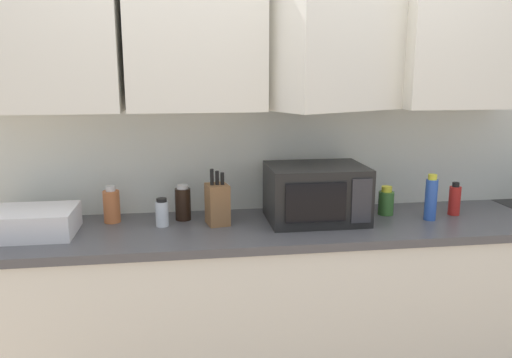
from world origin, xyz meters
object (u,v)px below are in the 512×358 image
(bottle_blue_cleaner, at_px, (431,198))
(dish_rack, at_px, (33,222))
(bottle_green_oil, at_px, (386,202))
(bottle_red_sauce, at_px, (455,200))
(bottle_soy_dark, at_px, (183,203))
(bottle_spice_jar, at_px, (112,206))
(bottle_clear_tall, at_px, (162,213))
(microwave, at_px, (316,193))
(knife_block, at_px, (217,204))

(bottle_blue_cleaner, bearing_deg, dish_rack, 179.06)
(bottle_green_oil, distance_m, bottle_red_sauce, 0.36)
(bottle_soy_dark, bearing_deg, bottle_spice_jar, 178.93)
(bottle_red_sauce, bearing_deg, bottle_clear_tall, 179.42)
(bottle_clear_tall, xyz_separation_m, bottle_green_oil, (1.15, 0.04, 0.00))
(bottle_red_sauce, bearing_deg, microwave, 179.58)
(bottle_green_oil, bearing_deg, bottle_spice_jar, 177.48)
(bottle_blue_cleaner, xyz_separation_m, bottle_soy_dark, (-1.23, 0.18, -0.03))
(bottle_clear_tall, xyz_separation_m, bottle_red_sauce, (1.50, -0.02, 0.01))
(bottle_green_oil, bearing_deg, knife_block, -176.98)
(microwave, height_order, bottle_blue_cleaner, microwave)
(microwave, bearing_deg, bottle_red_sauce, -0.42)
(knife_block, relative_size, bottle_soy_dark, 1.55)
(microwave, xyz_separation_m, knife_block, (-0.49, 0.00, -0.04))
(knife_block, height_order, bottle_soy_dark, knife_block)
(bottle_blue_cleaner, relative_size, bottle_red_sauce, 1.35)
(bottle_clear_tall, relative_size, bottle_green_oil, 0.92)
(bottle_green_oil, bearing_deg, bottle_red_sauce, -8.84)
(bottle_spice_jar, xyz_separation_m, bottle_red_sauce, (1.75, -0.12, -0.00))
(knife_block, bearing_deg, bottle_soy_dark, 148.65)
(knife_block, distance_m, bottle_soy_dark, 0.20)
(microwave, xyz_separation_m, bottle_clear_tall, (-0.76, 0.01, -0.07))
(bottle_spice_jar, bearing_deg, bottle_red_sauce, -3.79)
(bottle_clear_tall, xyz_separation_m, bottle_soy_dark, (0.10, 0.09, 0.02))
(dish_rack, relative_size, bottle_spice_jar, 2.06)
(bottle_clear_tall, distance_m, bottle_blue_cleaner, 1.34)
(dish_rack, relative_size, bottle_red_sauce, 2.20)
(microwave, bearing_deg, dish_rack, -178.16)
(knife_block, distance_m, bottle_clear_tall, 0.27)
(knife_block, relative_size, bottle_green_oil, 1.85)
(dish_rack, bearing_deg, bottle_red_sauce, 1.03)
(knife_block, distance_m, bottle_red_sauce, 1.24)
(bottle_soy_dark, bearing_deg, knife_block, -31.35)
(microwave, height_order, knife_block, microwave)
(microwave, bearing_deg, knife_block, 179.70)
(knife_block, relative_size, bottle_spice_jar, 1.51)
(dish_rack, bearing_deg, bottle_spice_jar, 24.81)
(bottle_blue_cleaner, bearing_deg, bottle_spice_jar, 173.33)
(microwave, height_order, bottle_red_sauce, microwave)
(dish_rack, height_order, bottle_spice_jar, bottle_spice_jar)
(microwave, height_order, dish_rack, microwave)
(bottle_clear_tall, bearing_deg, microwave, -0.74)
(bottle_spice_jar, distance_m, bottle_blue_cleaner, 1.60)
(dish_rack, xyz_separation_m, bottle_blue_cleaner, (1.92, -0.03, 0.05))
(bottle_clear_tall, bearing_deg, bottle_red_sauce, -0.58)
(microwave, distance_m, bottle_clear_tall, 0.76)
(microwave, height_order, bottle_soy_dark, microwave)
(dish_rack, distance_m, knife_block, 0.85)
(dish_rack, xyz_separation_m, bottle_red_sauce, (2.09, 0.04, 0.02))
(bottle_green_oil, relative_size, bottle_blue_cleaner, 0.64)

